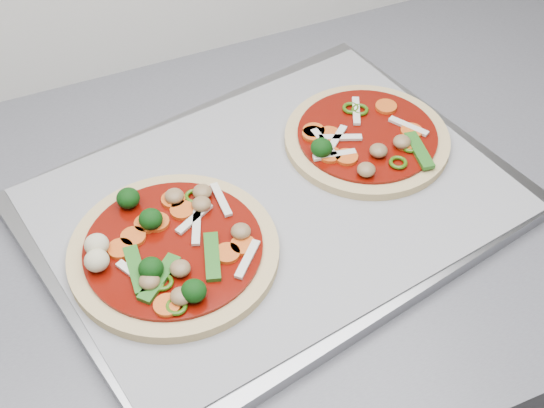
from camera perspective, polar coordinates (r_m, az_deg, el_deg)
name	(u,v)px	position (r m, az deg, el deg)	size (l,w,h in m)	color
base_cabinet	(468,339)	(1.31, 14.57, -9.83)	(3.60, 0.60, 0.86)	silver
countertop	(537,134)	(0.99, 19.35, 4.99)	(3.60, 0.60, 0.04)	slate
baking_tray	(274,205)	(0.81, 0.17, -0.06)	(0.49, 0.36, 0.02)	gray
parchment	(274,199)	(0.80, 0.17, 0.39)	(0.47, 0.34, 0.00)	gray
pizza_left	(171,250)	(0.74, -7.61, -3.42)	(0.24, 0.24, 0.04)	tan
pizza_right	(366,139)	(0.86, 7.11, 4.91)	(0.24, 0.24, 0.03)	tan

